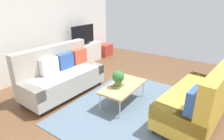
{
  "coord_description": "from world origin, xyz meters",
  "views": [
    {
      "loc": [
        -3.0,
        -1.77,
        2.08
      ],
      "look_at": [
        0.05,
        0.3,
        0.65
      ],
      "focal_mm": 29.43,
      "sensor_mm": 36.0,
      "label": 1
    }
  ],
  "objects": [
    {
      "name": "vase_0",
      "position": [
        0.92,
        2.51,
        0.71
      ],
      "size": [
        0.11,
        0.11,
        0.15
      ],
      "primitive_type": "cylinder",
      "color": "#33B29E",
      "rests_on": "tv_console"
    },
    {
      "name": "storage_trunk",
      "position": [
        2.6,
        2.36,
        0.22
      ],
      "size": [
        0.52,
        0.4,
        0.44
      ],
      "primitive_type": "cube",
      "color": "#B2382D",
      "rests_on": "ground_plane"
    },
    {
      "name": "potted_plant",
      "position": [
        -0.17,
        -0.0,
        0.62
      ],
      "size": [
        0.24,
        0.24,
        0.34
      ],
      "color": "brown",
      "rests_on": "coffee_table"
    },
    {
      "name": "couch_beige",
      "position": [
        -0.44,
        1.37,
        0.45
      ],
      "size": [
        1.93,
        0.9,
        1.1
      ],
      "rotation": [
        0.0,
        0.0,
        3.11
      ],
      "color": "#B2ADA3",
      "rests_on": "ground_plane"
    },
    {
      "name": "table_book_0",
      "position": [
        -0.16,
        0.02,
        0.44
      ],
      "size": [
        0.25,
        0.19,
        0.03
      ],
      "primitive_type": "cube",
      "rotation": [
        0.0,
        0.0,
        0.03
      ],
      "color": "#3F8C4C",
      "rests_on": "coffee_table"
    },
    {
      "name": "wall_far",
      "position": [
        0.0,
        2.8,
        1.45
      ],
      "size": [
        6.4,
        0.12,
        2.9
      ],
      "primitive_type": "cube",
      "color": "white",
      "rests_on": "ground_plane"
    },
    {
      "name": "coffee_table",
      "position": [
        -0.05,
        -0.05,
        0.39
      ],
      "size": [
        1.1,
        0.56,
        0.42
      ],
      "color": "tan",
      "rests_on": "ground_plane"
    },
    {
      "name": "tv_console",
      "position": [
        1.5,
        2.46,
        0.32
      ],
      "size": [
        1.4,
        0.44,
        0.64
      ],
      "primitive_type": "cube",
      "color": "silver",
      "rests_on": "ground_plane"
    },
    {
      "name": "ground_plane",
      "position": [
        0.0,
        0.0,
        0.0
      ],
      "size": [
        7.68,
        7.68,
        0.0
      ],
      "primitive_type": "plane",
      "color": "brown"
    },
    {
      "name": "tv",
      "position": [
        1.5,
        2.44,
        0.95
      ],
      "size": [
        1.0,
        0.2,
        0.64
      ],
      "color": "black",
      "rests_on": "tv_console"
    },
    {
      "name": "area_rug",
      "position": [
        -0.1,
        -0.25,
        0.01
      ],
      "size": [
        2.9,
        2.2,
        0.01
      ],
      "primitive_type": "cube",
      "color": "slate",
      "rests_on": "ground_plane"
    },
    {
      "name": "bottle_0",
      "position": [
        1.24,
        2.42,
        0.74
      ],
      "size": [
        0.05,
        0.05,
        0.2
      ],
      "primitive_type": "cylinder",
      "color": "gold",
      "rests_on": "tv_console"
    },
    {
      "name": "couch_green",
      "position": [
        0.23,
        -1.47,
        0.44
      ],
      "size": [
        1.99,
        1.06,
        1.1
      ],
      "rotation": [
        0.0,
        0.0,
        -0.12
      ],
      "color": "gold",
      "rests_on": "ground_plane"
    },
    {
      "name": "vase_1",
      "position": [
        1.09,
        2.51,
        0.72
      ],
      "size": [
        0.09,
        0.09,
        0.16
      ],
      "primitive_type": "cylinder",
      "color": "#B24C4C",
      "rests_on": "tv_console"
    }
  ]
}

